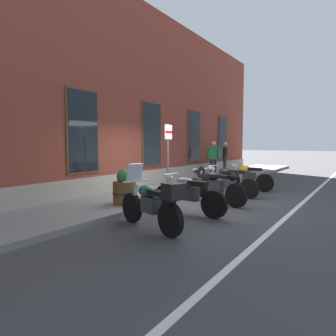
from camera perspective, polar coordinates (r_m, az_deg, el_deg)
name	(u,v)px	position (r m, az deg, el deg)	size (l,w,h in m)	color
ground_plane	(181,200)	(9.42, 2.49, -6.03)	(140.00, 140.00, 0.00)	#38383A
sidewalk	(150,194)	(10.07, -3.43, -4.94)	(30.17, 2.41, 0.14)	slate
lane_stripe	(291,213)	(8.28, 22.04, -7.83)	(30.17, 0.12, 0.01)	silver
brick_pub_facade	(49,101)	(13.81, -21.38, 11.60)	(24.17, 8.08, 7.00)	brown
motorcycle_green_touring	(153,203)	(6.14, -2.92, -6.60)	(0.94, 1.96, 1.31)	black
motorcycle_grey_naked	(188,194)	(7.53, 3.70, -4.98)	(0.62, 2.12, 0.98)	black
motorcycle_black_sport	(213,184)	(8.97, 8.36, -2.94)	(0.84, 2.14, 1.05)	black
motorcycle_black_naked	(227,181)	(10.29, 11.08, -2.45)	(0.62, 2.17, 1.00)	black
motorcycle_yellow_naked	(247,177)	(11.81, 14.65, -1.63)	(0.68, 2.02, 0.98)	black
pedestrian_striped_shirt	(213,157)	(14.82, 8.44, 2.11)	(0.35, 0.64, 1.72)	#1E1E4C
pedestrian_dark_jacket	(225,157)	(15.44, 10.62, 2.09)	(0.61, 0.42, 1.68)	#38332D
parking_sign	(168,149)	(9.44, 0.02, 3.61)	(0.36, 0.07, 2.20)	#4C4C51
barrel_planter	(124,189)	(8.14, -8.17, -3.98)	(0.63, 0.63, 0.94)	brown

